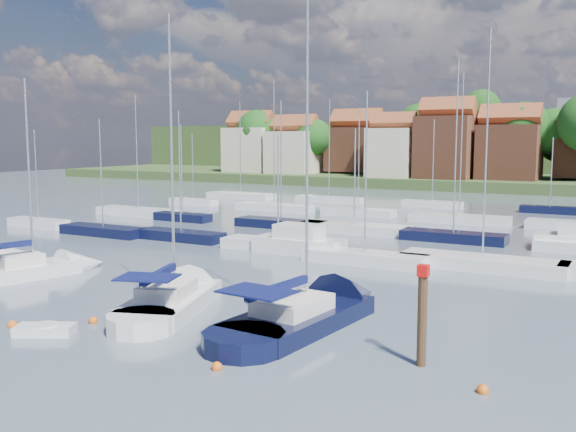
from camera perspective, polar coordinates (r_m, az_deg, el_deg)
The scene contains 14 objects.
ground at distance 65.44m, azimuth 13.46°, elevation -0.94°, with size 260.00×260.00×0.00m, color #4B5966.
sailboat_left at distance 44.01m, azimuth -21.02°, elevation -4.48°, with size 4.78×10.13×13.41m.
sailboat_centre at distance 34.73m, azimuth -9.48°, elevation -7.09°, with size 6.78×12.24×16.10m.
sailboat_navy at distance 31.51m, azimuth 2.86°, elevation -8.47°, with size 4.65×13.46×18.21m.
tender at distance 30.98m, azimuth -20.81°, elevation -9.44°, with size 2.80×2.25×0.55m.
timber_piling at distance 25.52m, azimuth 11.79°, elevation -10.90°, with size 0.40×0.40×6.21m.
buoy_b at distance 32.71m, azimuth -23.29°, elevation -9.08°, with size 0.47×0.47×0.47m, color #D85914.
buoy_c at distance 32.15m, azimuth -16.93°, elevation -9.09°, with size 0.43×0.43×0.43m, color #D85914.
buoy_d at distance 25.07m, azimuth -6.34°, elevation -13.42°, with size 0.42×0.42×0.42m, color #D85914.
buoy_e at distance 34.91m, azimuth 0.79°, elevation -7.52°, with size 0.48×0.48×0.48m, color #D85914.
buoy_f at distance 23.80m, azimuth 16.91°, elevation -14.81°, with size 0.43×0.43×0.43m, color #D85914.
buoy_g at distance 28.78m, azimuth 2.61°, elevation -10.68°, with size 0.55×0.55×0.55m, color #D85914.
marina_field at distance 60.24m, azimuth 13.96°, elevation -1.20°, with size 79.62×41.41×15.93m.
far_shore_town at distance 155.94m, azimuth 23.65°, elevation 4.80°, with size 212.46×90.00×22.27m.
Camera 1 is at (17.42, -22.47, 8.68)m, focal length 40.00 mm.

